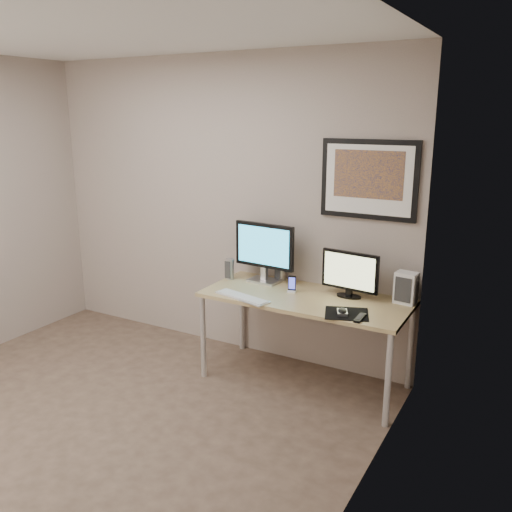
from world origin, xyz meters
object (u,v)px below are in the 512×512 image
object	(u,v)px
monitor_large	(264,250)
keyboard	(242,297)
speaker_right	(281,269)
fan_unit	(406,288)
speaker_left	(230,269)
framed_art	(369,179)
monitor_tv	(350,273)
desk	(305,304)
phone_dock	(292,284)

from	to	relation	value
monitor_large	keyboard	bearing A→B (deg)	-79.62
speaker_right	fan_unit	world-z (taller)	fan_unit
speaker_left	keyboard	xyz separation A→B (m)	(0.34, -0.38, -0.08)
framed_art	monitor_tv	xyz separation A→B (m)	(-0.05, -0.19, -0.70)
desk	monitor_large	xyz separation A→B (m)	(-0.46, 0.17, 0.34)
fan_unit	monitor_tv	bearing A→B (deg)	-161.44
speaker_right	fan_unit	size ratio (longest dim) A/B	0.84
desk	speaker_left	xyz separation A→B (m)	(-0.75, 0.10, 0.15)
speaker_right	keyboard	size ratio (longest dim) A/B	0.42
framed_art	speaker_left	size ratio (longest dim) A/B	4.21
monitor_large	fan_unit	world-z (taller)	monitor_large
keyboard	fan_unit	bearing A→B (deg)	37.40
phone_dock	fan_unit	world-z (taller)	fan_unit
monitor_large	phone_dock	bearing A→B (deg)	-18.11
monitor_tv	keyboard	distance (m)	0.85
desk	speaker_left	world-z (taller)	speaker_left
monitor_large	speaker_right	size ratio (longest dim) A/B	2.75
fan_unit	framed_art	bearing A→B (deg)	170.92
monitor_large	speaker_left	world-z (taller)	monitor_large
speaker_left	phone_dock	bearing A→B (deg)	-6.29
speaker_left	phone_dock	world-z (taller)	speaker_left
speaker_left	keyboard	bearing A→B (deg)	-48.28
speaker_right	fan_unit	xyz separation A→B (m)	(1.07, -0.07, 0.02)
monitor_large	speaker_right	xyz separation A→B (m)	(0.10, 0.12, -0.18)
desk	speaker_left	distance (m)	0.78
framed_art	monitor_large	bearing A→B (deg)	-169.02
monitor_tv	speaker_right	size ratio (longest dim) A/B	2.31
keyboard	fan_unit	distance (m)	1.23
fan_unit	speaker_right	bearing A→B (deg)	-176.08
keyboard	speaker_left	bearing A→B (deg)	145.75
fan_unit	phone_dock	bearing A→B (deg)	-160.46
desk	monitor_large	size ratio (longest dim) A/B	2.91
phone_dock	keyboard	xyz separation A→B (m)	(-0.27, -0.32, -0.06)
monitor_tv	desk	bearing A→B (deg)	-148.08
phone_dock	speaker_right	bearing A→B (deg)	119.61
monitor_large	keyboard	xyz separation A→B (m)	(0.05, -0.45, -0.27)
monitor_tv	keyboard	size ratio (longest dim) A/B	0.96
speaker_right	monitor_tv	bearing A→B (deg)	1.02
desk	phone_dock	xyz separation A→B (m)	(-0.14, 0.04, 0.13)
monitor_large	speaker_right	distance (m)	0.23
speaker_left	speaker_right	xyz separation A→B (m)	(0.39, 0.19, 0.01)
desk	speaker_right	world-z (taller)	speaker_right
framed_art	monitor_large	size ratio (longest dim) A/B	1.36
framed_art	phone_dock	size ratio (longest dim) A/B	5.50
framed_art	monitor_large	world-z (taller)	framed_art
framed_art	fan_unit	xyz separation A→B (m)	(0.36, -0.11, -0.77)
framed_art	fan_unit	world-z (taller)	framed_art
monitor_tv	monitor_large	bearing A→B (deg)	-175.97
monitor_tv	keyboard	bearing A→B (deg)	-143.27
monitor_tv	fan_unit	world-z (taller)	monitor_tv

